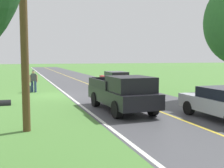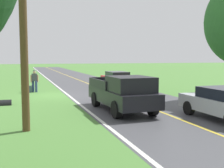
{
  "view_description": "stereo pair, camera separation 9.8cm",
  "coord_description": "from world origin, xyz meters",
  "views": [
    {
      "loc": [
        2.34,
        20.27,
        2.72
      ],
      "look_at": [
        -2.03,
        7.18,
        1.41
      ],
      "focal_mm": 44.95,
      "sensor_mm": 36.0,
      "label": 1
    },
    {
      "loc": [
        2.24,
        20.3,
        2.72
      ],
      "look_at": [
        -2.03,
        7.18,
        1.41
      ],
      "focal_mm": 44.95,
      "sensor_mm": 36.0,
      "label": 2
    }
  ],
  "objects": [
    {
      "name": "suitcase_carried",
      "position": [
        1.67,
        -2.28,
        0.26
      ],
      "size": [
        0.47,
        0.22,
        0.51
      ],
      "primitive_type": "cube",
      "rotation": [
        0.0,
        0.0,
        1.61
      ],
      "color": "#384C56",
      "rests_on": "ground"
    },
    {
      "name": "ground_plane",
      "position": [
        0.0,
        0.0,
        0.0
      ],
      "size": [
        200.0,
        200.0,
        0.0
      ],
      "primitive_type": "plane",
      "color": "#4C7F38"
    },
    {
      "name": "pickup_truck_passing",
      "position": [
        -2.64,
        7.18,
        0.97
      ],
      "size": [
        2.22,
        5.46,
        1.82
      ],
      "color": "black",
      "rests_on": "ground"
    },
    {
      "name": "sedan_near_oncoming",
      "position": [
        -6.21,
        -4.23,
        0.75
      ],
      "size": [
        1.94,
        4.4,
        1.41
      ],
      "color": "red",
      "rests_on": "ground"
    },
    {
      "name": "hitchhiker_walking",
      "position": [
        1.25,
        -2.38,
        0.98
      ],
      "size": [
        0.62,
        0.51,
        1.75
      ],
      "color": "navy",
      "rests_on": "ground"
    },
    {
      "name": "lane_centre_line",
      "position": [
        -4.36,
        0.0,
        0.01
      ],
      "size": [
        0.14,
        117.6,
        0.0
      ],
      "primitive_type": "cube",
      "color": "gold",
      "rests_on": "ground"
    },
    {
      "name": "road_surface",
      "position": [
        -4.36,
        0.0,
        0.0
      ],
      "size": [
        7.16,
        120.0,
        0.0
      ],
      "primitive_type": "cube",
      "color": "#47474C",
      "rests_on": "ground"
    },
    {
      "name": "utility_pole_roadside",
      "position": [
        2.11,
        9.62,
        3.83
      ],
      "size": [
        0.28,
        0.28,
        7.65
      ],
      "primitive_type": "cylinder",
      "color": "brown",
      "rests_on": "ground"
    },
    {
      "name": "drainage_culvert",
      "position": [
        3.21,
        3.31,
        0.0
      ],
      "size": [
        0.8,
        0.6,
        0.6
      ],
      "primitive_type": "cylinder",
      "rotation": [
        0.0,
        1.57,
        0.0
      ],
      "color": "black",
      "rests_on": "ground"
    },
    {
      "name": "lane_edge_line",
      "position": [
        -0.96,
        0.0,
        0.01
      ],
      "size": [
        0.16,
        117.6,
        0.0
      ],
      "primitive_type": "cube",
      "color": "silver",
      "rests_on": "ground"
    }
  ]
}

